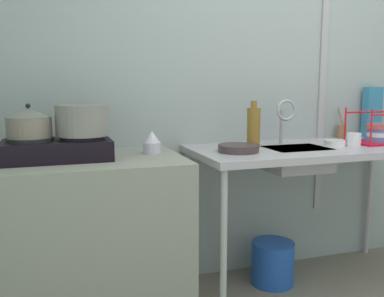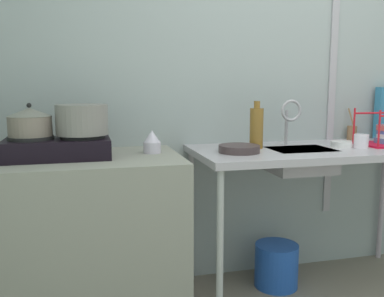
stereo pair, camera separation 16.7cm
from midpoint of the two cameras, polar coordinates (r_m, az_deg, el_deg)
name	(u,v)px [view 2 (the right image)]	position (r m, az deg, el deg)	size (l,w,h in m)	color
wall_back	(283,84)	(2.95, 13.82, 8.39)	(5.16, 0.10, 2.54)	#9BA5A4
wall_metal_strip	(333,65)	(3.08, 20.02, 10.49)	(0.05, 0.01, 2.03)	#ACA6AD
counter_concrete	(60,241)	(2.36, -15.49, -12.02)	(1.29, 0.67, 0.89)	gray
counter_sink	(318,158)	(2.68, 18.37, -1.25)	(1.51, 0.67, 0.89)	#ACA6AD
stove	(58,147)	(2.24, -15.67, 0.13)	(0.53, 0.30, 0.12)	black
pot_on_left_burner	(30,122)	(2.23, -19.06, 3.42)	(0.22, 0.22, 0.17)	slate
pot_on_right_burner	(82,120)	(2.23, -12.56, 3.82)	(0.26, 0.26, 0.16)	gray
percolator	(152,142)	(2.33, -3.38, 0.88)	(0.10, 0.10, 0.13)	silver
sink_basin	(301,160)	(2.60, 16.23, -1.57)	(0.37, 0.29, 0.14)	#ACA6AD
faucet	(290,114)	(2.67, 14.87, 4.49)	(0.13, 0.08, 0.29)	#ACA6AD
frying_pan	(239,149)	(2.38, 8.39, -0.05)	(0.23, 0.23, 0.04)	#3F3133
cup_by_rack	(361,141)	(2.75, 23.50, 0.92)	(0.08, 0.08, 0.08)	white
small_bowl_on_drainboard	(341,144)	(2.73, 21.15, 0.52)	(0.13, 0.13, 0.04)	white
bottle_by_sink	(256,128)	(2.54, 10.57, 2.80)	(0.08, 0.08, 0.28)	olive
utensil_jar	(352,132)	(3.14, 22.21, 2.04)	(0.06, 0.06, 0.22)	#8D6544
bucket_on_floor	(276,265)	(2.83, 13.04, -15.12)	(0.27, 0.27, 0.27)	#204EAE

